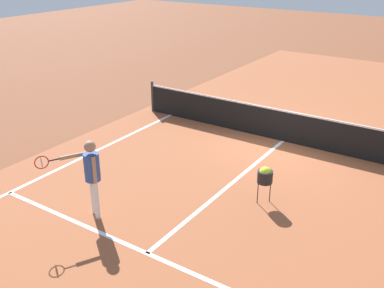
# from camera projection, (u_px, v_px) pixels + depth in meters

# --- Properties ---
(ground_plane) EXTENTS (60.00, 60.00, 0.00)m
(ground_plane) POSITION_uv_depth(u_px,v_px,m) (283.00, 141.00, 13.18)
(ground_plane) COLOR brown
(court_surface_inbounds) EXTENTS (10.62, 24.40, 0.00)m
(court_surface_inbounds) POSITION_uv_depth(u_px,v_px,m) (283.00, 141.00, 13.18)
(court_surface_inbounds) COLOR #9E5433
(court_surface_inbounds) RESTS_ON ground_plane
(line_sideline_left) EXTENTS (0.10, 11.89, 0.01)m
(line_sideline_left) POSITION_uv_depth(u_px,v_px,m) (26.00, 185.00, 10.72)
(line_sideline_left) COLOR white
(line_sideline_left) RESTS_ON ground_plane
(line_service_near) EXTENTS (8.22, 0.10, 0.01)m
(line_service_near) POSITION_uv_depth(u_px,v_px,m) (147.00, 253.00, 8.29)
(line_service_near) COLOR white
(line_service_near) RESTS_ON ground_plane
(line_center_service) EXTENTS (0.10, 6.40, 0.01)m
(line_center_service) POSITION_uv_depth(u_px,v_px,m) (230.00, 184.00, 10.73)
(line_center_service) COLOR white
(line_center_service) RESTS_ON ground_plane
(net) EXTENTS (9.86, 0.09, 1.07)m
(net) POSITION_uv_depth(u_px,v_px,m) (284.00, 126.00, 12.98)
(net) COLOR #33383D
(net) RESTS_ON ground_plane
(player_near) EXTENTS (0.89, 1.03, 1.72)m
(player_near) POSITION_uv_depth(u_px,v_px,m) (91.00, 170.00, 9.05)
(player_near) COLOR white
(player_near) RESTS_ON ground_plane
(ball_hopper) EXTENTS (0.34, 0.34, 0.87)m
(ball_hopper) POSITION_uv_depth(u_px,v_px,m) (265.00, 175.00, 9.71)
(ball_hopper) COLOR black
(ball_hopper) RESTS_ON ground_plane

